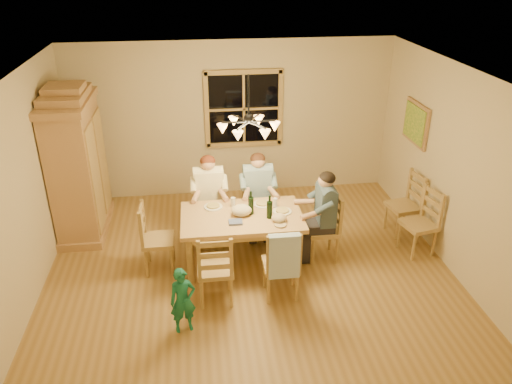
{
  "coord_description": "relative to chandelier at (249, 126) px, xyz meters",
  "views": [
    {
      "loc": [
        -0.66,
        -5.73,
        4.01
      ],
      "look_at": [
        0.1,
        0.1,
        1.13
      ],
      "focal_mm": 35.0,
      "sensor_mm": 36.0,
      "label": 1
    }
  ],
  "objects": [
    {
      "name": "chandelier",
      "position": [
        0.0,
        0.0,
        0.0
      ],
      "size": [
        0.77,
        0.68,
        0.71
      ],
      "color": "black",
      "rests_on": "ceiling"
    },
    {
      "name": "chair_far_left",
      "position": [
        -0.49,
        0.94,
        -1.77
      ],
      "size": [
        0.44,
        0.42,
        0.99
      ],
      "rotation": [
        0.0,
        0.0,
        3.14
      ],
      "color": "#9C7B44",
      "rests_on": "floor"
    },
    {
      "name": "ceiling",
      "position": [
        0.0,
        0.0,
        0.62
      ],
      "size": [
        5.5,
        5.0,
        0.02
      ],
      "primitive_type": "cube",
      "color": "white",
      "rests_on": "wall_back"
    },
    {
      "name": "napkin",
      "position": [
        -0.19,
        -0.04,
        -1.3
      ],
      "size": [
        0.18,
        0.14,
        0.03
      ],
      "primitive_type": "cube",
      "rotation": [
        0.0,
        0.0,
        -0.01
      ],
      "color": "#4B578A",
      "rests_on": "dining_table"
    },
    {
      "name": "chair_spare_back",
      "position": [
        2.45,
        0.68,
        -1.77
      ],
      "size": [
        0.48,
        0.5,
        0.99
      ],
      "rotation": [
        0.0,
        0.0,
        1.73
      ],
      "color": "#9C7B44",
      "rests_on": "floor"
    },
    {
      "name": "wine_glass_b",
      "position": [
        0.4,
        0.33,
        -1.25
      ],
      "size": [
        0.06,
        0.06,
        0.14
      ],
      "primitive_type": "cylinder",
      "color": "silver",
      "rests_on": "dining_table"
    },
    {
      "name": "armoire",
      "position": [
        -2.42,
        1.44,
        -1.02
      ],
      "size": [
        0.66,
        1.4,
        2.3
      ],
      "color": "olive",
      "rests_on": "floor"
    },
    {
      "name": "floor",
      "position": [
        0.0,
        0.0,
        -2.08
      ],
      "size": [
        5.5,
        5.5,
        0.0
      ],
      "primitive_type": "plane",
      "color": "olive",
      "rests_on": "ground"
    },
    {
      "name": "painting",
      "position": [
        2.71,
        1.2,
        -0.48
      ],
      "size": [
        0.06,
        0.78,
        0.64
      ],
      "color": "olive",
      "rests_on": "wall_right"
    },
    {
      "name": "chair_near_left",
      "position": [
        -0.5,
        -0.61,
        -1.77
      ],
      "size": [
        0.44,
        0.42,
        0.99
      ],
      "rotation": [
        0.0,
        0.0,
        -0.01
      ],
      "color": "#9C7B44",
      "rests_on": "floor"
    },
    {
      "name": "plate_woman",
      "position": [
        -0.46,
        0.44,
        -1.31
      ],
      "size": [
        0.26,
        0.26,
        0.02
      ],
      "primitive_type": "cylinder",
      "color": "white",
      "rests_on": "dining_table"
    },
    {
      "name": "wine_glass_a",
      "position": [
        -0.18,
        0.42,
        -1.25
      ],
      "size": [
        0.06,
        0.06,
        0.14
      ],
      "primitive_type": "cylinder",
      "color": "silver",
      "rests_on": "dining_table"
    },
    {
      "name": "chair_end_right",
      "position": [
        1.06,
        0.15,
        -1.77
      ],
      "size": [
        0.42,
        0.44,
        0.99
      ],
      "rotation": [
        0.0,
        0.0,
        1.57
      ],
      "color": "#9C7B44",
      "rests_on": "floor"
    },
    {
      "name": "cap",
      "position": [
        0.38,
        -0.07,
        -1.26
      ],
      "size": [
        0.2,
        0.2,
        0.11
      ],
      "primitive_type": "ellipsoid",
      "color": "tan",
      "rests_on": "dining_table"
    },
    {
      "name": "window",
      "position": [
        0.2,
        2.47,
        -0.53
      ],
      "size": [
        1.3,
        0.06,
        1.3
      ],
      "color": "black",
      "rests_on": "wall_back"
    },
    {
      "name": "child",
      "position": [
        -0.9,
        -1.12,
        -1.66
      ],
      "size": [
        0.34,
        0.26,
        0.82
      ],
      "primitive_type": "imported",
      "rotation": [
        0.0,
        0.0,
        0.21
      ],
      "color": "#176951",
      "rests_on": "floor"
    },
    {
      "name": "chair_end_left",
      "position": [
        -1.22,
        0.16,
        -1.77
      ],
      "size": [
        0.42,
        0.44,
        0.99
      ],
      "rotation": [
        0.0,
        0.0,
        -1.58
      ],
      "color": "#9C7B44",
      "rests_on": "floor"
    },
    {
      "name": "wine_bottle_b",
      "position": [
        0.28,
        0.04,
        -1.15
      ],
      "size": [
        0.08,
        0.08,
        0.33
      ],
      "primitive_type": "cylinder",
      "color": "black",
      "rests_on": "dining_table"
    },
    {
      "name": "dining_table",
      "position": [
        -0.08,
        0.16,
        -1.42
      ],
      "size": [
        1.65,
        1.01,
        0.76
      ],
      "rotation": [
        0.0,
        0.0,
        -0.01
      ],
      "color": "tan",
      "rests_on": "floor"
    },
    {
      "name": "wall_left",
      "position": [
        -2.75,
        0.0,
        -0.73
      ],
      "size": [
        0.02,
        5.0,
        2.7
      ],
      "primitive_type": "cube",
      "color": "#C4B78B",
      "rests_on": "floor"
    },
    {
      "name": "wall_right",
      "position": [
        2.75,
        0.0,
        -0.73
      ],
      "size": [
        0.02,
        5.0,
        2.7
      ],
      "primitive_type": "cube",
      "color": "#C4B78B",
      "rests_on": "floor"
    },
    {
      "name": "adult_woman",
      "position": [
        -0.49,
        0.94,
        -1.24
      ],
      "size": [
        0.4,
        0.42,
        0.87
      ],
      "rotation": [
        0.0,
        0.0,
        3.14
      ],
      "color": "#F5E9BE",
      "rests_on": "floor"
    },
    {
      "name": "adult_slate_man",
      "position": [
        1.06,
        0.15,
        -1.24
      ],
      "size": [
        0.42,
        0.4,
        0.87
      ],
      "rotation": [
        0.0,
        0.0,
        1.57
      ],
      "color": "#3F5265",
      "rests_on": "floor"
    },
    {
      "name": "wall_back",
      "position": [
        0.0,
        2.5,
        -0.73
      ],
      "size": [
        5.5,
        0.02,
        2.7
      ],
      "primitive_type": "cube",
      "color": "#C4B78B",
      "rests_on": "floor"
    },
    {
      "name": "plate_plaid",
      "position": [
        0.23,
        0.43,
        -1.31
      ],
      "size": [
        0.26,
        0.26,
        0.02
      ],
      "primitive_type": "cylinder",
      "color": "white",
      "rests_on": "dining_table"
    },
    {
      "name": "cloth_bundle",
      "position": [
        -0.09,
        0.16,
        -1.24
      ],
      "size": [
        0.28,
        0.22,
        0.15
      ],
      "primitive_type": "ellipsoid",
      "color": "#C3B38E",
      "rests_on": "dining_table"
    },
    {
      "name": "chair_near_right",
      "position": [
        0.32,
        -0.62,
        -1.77
      ],
      "size": [
        0.44,
        0.42,
        0.99
      ],
      "rotation": [
        0.0,
        0.0,
        -0.01
      ],
      "color": "#9C7B44",
      "rests_on": "floor"
    },
    {
      "name": "plate_slate",
      "position": [
        0.47,
        0.18,
        -1.31
      ],
      "size": [
        0.26,
        0.26,
        0.02
      ],
      "primitive_type": "cylinder",
      "color": "white",
      "rests_on": "dining_table"
    },
    {
      "name": "chair_far_right",
      "position": [
        0.24,
        0.93,
        -1.77
      ],
      "size": [
        0.44,
        0.42,
        0.99
      ],
      "rotation": [
        0.0,
        0.0,
        3.14
      ],
      "color": "#9C7B44",
      "rests_on": "floor"
    },
    {
      "name": "wine_bottle_a",
      "position": [
        0.04,
        0.19,
        -1.15
      ],
      "size": [
        0.08,
        0.08,
        0.33
      ],
      "primitive_type": "cylinder",
      "color": "black",
      "rests_on": "dining_table"
    },
    {
      "name": "adult_plaid_man",
      "position": [
        0.24,
        0.93,
        -1.24
      ],
      "size": [
        0.4,
        0.42,
        0.87
      ],
      "rotation": [
        0.0,
        0.0,
        3.14
      ],
      "color": "#2F6283",
      "rests_on": "floor"
    },
    {
      "name": "chair_spare_front",
      "position": [
        2.45,
        0.11,
        -1.77
      ],
      "size": [
        0.5,
        0.52,
        0.99
      ],
      "rotation": [
        0.0,
        0.0,
        1.79
      ],
      "color": "#9C7B44",
      "rests_on": "floor"
    },
    {
      "name": "towel",
      "position": [
        0.32,
        -0.81,
        -1.38
      ],
      "size": [
        0.38,
        0.1,
        0.58
      ],
      "primitive_type": "cube",
      "rotation": [
        0.0,
        0.0,
        -0.01
      ],
      "color": "#A2BCDB",
      "rests_on": "chair_near_right"
    }
  ]
}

